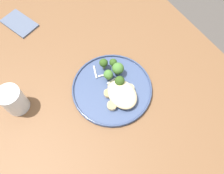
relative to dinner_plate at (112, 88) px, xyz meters
name	(u,v)px	position (x,y,z in m)	size (l,w,h in m)	color
ground	(107,143)	(-0.01, 0.04, -0.75)	(6.00, 6.00, 0.00)	#47423D
wooden_dining_table	(104,105)	(-0.01, 0.04, -0.09)	(1.40, 1.00, 0.74)	brown
dinner_plate	(112,88)	(0.00, 0.00, 0.00)	(0.29, 0.29, 0.02)	#38476B
noodle_bed	(122,94)	(-0.05, -0.01, 0.02)	(0.12, 0.09, 0.04)	beige
seared_scallop_front_small	(108,93)	(-0.01, 0.02, 0.01)	(0.03, 0.03, 0.01)	#DBB77A
seared_scallop_tiny_bay	(122,94)	(-0.04, -0.02, 0.01)	(0.03, 0.03, 0.01)	#E5C689
seared_scallop_center_golden	(130,88)	(-0.04, -0.05, 0.01)	(0.03, 0.03, 0.01)	beige
seared_scallop_right_edge	(113,105)	(-0.06, 0.04, 0.01)	(0.03, 0.03, 0.02)	#E5C689
seared_scallop_rear_pale	(112,87)	(0.00, 0.00, 0.01)	(0.03, 0.03, 0.02)	#DBB77A
seared_scallop_half_hidden	(127,100)	(-0.07, -0.02, 0.01)	(0.03, 0.03, 0.02)	#E5C689
seared_scallop_left_edge	(131,95)	(-0.06, -0.04, 0.01)	(0.03, 0.03, 0.02)	#DBB77A
broccoli_floret_center_pile	(108,75)	(0.04, -0.01, 0.03)	(0.03, 0.03, 0.05)	#89A356
broccoli_floret_split_head	(118,69)	(0.04, -0.05, 0.03)	(0.04, 0.04, 0.06)	#7A994C
broccoli_floret_near_rim	(113,63)	(0.07, -0.05, 0.03)	(0.03, 0.03, 0.05)	#89A356
broccoli_floret_tall_stalk	(104,63)	(0.09, -0.02, 0.03)	(0.03, 0.03, 0.05)	#89A356
broccoli_floret_rear_charred	(120,81)	(-0.01, -0.03, 0.04)	(0.04, 0.04, 0.06)	#89A356
onion_sliver_short_strip	(114,86)	(0.00, -0.01, 0.01)	(0.04, 0.01, 0.00)	silver
onion_sliver_long_sliver	(104,75)	(0.06, 0.00, 0.01)	(0.04, 0.01, 0.00)	silver
onion_sliver_curled_piece	(111,81)	(0.02, -0.01, 0.01)	(0.04, 0.01, 0.00)	silver
onion_sliver_pale_crescent	(95,72)	(0.09, 0.02, 0.01)	(0.05, 0.01, 0.00)	silver
water_glass	(14,101)	(0.12, 0.31, 0.04)	(0.08, 0.08, 0.10)	silver
folded_napkin	(19,23)	(0.48, 0.16, 0.00)	(0.15, 0.09, 0.01)	#4C566B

